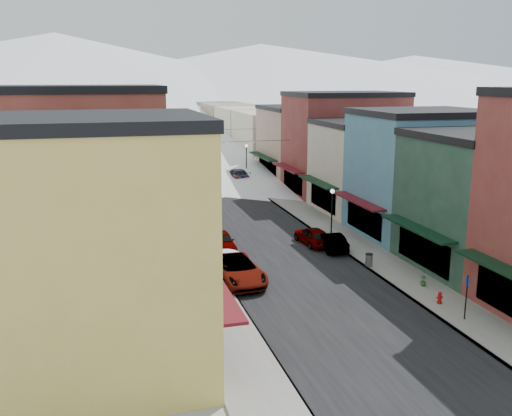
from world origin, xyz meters
TOP-DOWN VIEW (x-y plane):
  - ground at (0.00, 0.00)m, footprint 600.00×600.00m
  - road at (0.00, 60.00)m, footprint 10.00×160.00m
  - sidewalk_left at (-6.60, 60.00)m, footprint 3.20×160.00m
  - sidewalk_right at (6.60, 60.00)m, footprint 3.20×160.00m
  - curb_left at (-5.05, 60.00)m, footprint 0.10×160.00m
  - curb_right at (5.05, 60.00)m, footprint 0.10×160.00m
  - bldg_l_yellow at (-13.19, 4.00)m, footprint 11.30×8.70m
  - bldg_l_cream at (-13.19, 12.50)m, footprint 11.30×8.20m
  - bldg_l_brick_near at (-13.69, 20.50)m, footprint 12.30×8.20m
  - bldg_l_grayblue at (-13.19, 29.00)m, footprint 11.30×9.20m
  - bldg_l_brick_far at (-14.19, 38.00)m, footprint 13.30×9.20m
  - bldg_l_tan at (-13.19, 48.00)m, footprint 11.30×11.20m
  - bldg_r_green at (13.19, 12.00)m, footprint 11.30×9.20m
  - bldg_r_blue at (13.19, 21.00)m, footprint 11.30×9.20m
  - bldg_r_cream at (13.69, 30.00)m, footprint 12.30×9.20m
  - bldg_r_brick_far at (14.19, 39.00)m, footprint 13.30×9.20m
  - bldg_r_tan at (13.19, 49.00)m, footprint 11.30×11.20m
  - distant_blocks at (0.00, 83.00)m, footprint 34.00×55.00m
  - mountain_ridge at (-19.47, 277.18)m, footprint 670.00×340.00m
  - overhead_cables at (0.00, 47.50)m, footprint 16.40×15.04m
  - car_white_suv at (-4.30, 13.66)m, footprint 3.07×6.09m
  - car_silver_sedan at (-3.83, 20.76)m, footprint 1.74×4.33m
  - car_dark_hatch at (-4.30, 26.82)m, footprint 1.79×4.93m
  - car_silver_wagon at (-3.50, 37.98)m, footprint 2.85×5.76m
  - car_green_sedan at (4.30, 18.59)m, footprint 1.63×4.25m
  - car_gray_suv at (3.50, 20.34)m, footprint 2.10×4.43m
  - car_black_sedan at (4.30, 49.30)m, footprint 2.39×5.88m
  - car_lane_silver at (-2.08, 62.27)m, footprint 1.78×4.25m
  - car_lane_white at (1.73, 75.36)m, footprint 3.19×5.96m
  - fire_hydrant at (6.12, 6.64)m, footprint 0.42×0.31m
  - parking_sign at (6.17, 4.31)m, footprint 0.07×0.34m
  - trash_can at (5.20, 13.91)m, footprint 0.53×0.53m
  - streetlamp_near at (5.30, 20.91)m, footprint 0.35×0.35m
  - streetlamp_far at (5.83, 50.56)m, footprint 0.37×0.37m
  - planter_far at (6.76, 9.46)m, footprint 0.41×0.41m
  - snow_pile_near at (-4.28, 17.50)m, footprint 2.49×2.73m
  - snow_pile_mid at (-4.28, 30.81)m, footprint 2.21×2.56m
  - snow_pile_far at (-4.88, 36.21)m, footprint 2.68×2.85m

SIDE VIEW (x-z plane):
  - ground at x=0.00m, z-range 0.00..0.00m
  - road at x=0.00m, z-range 0.00..0.01m
  - sidewalk_left at x=-6.60m, z-range 0.00..0.15m
  - sidewalk_right at x=6.60m, z-range 0.00..0.15m
  - curb_left at x=-5.05m, z-range 0.00..0.15m
  - curb_right at x=5.05m, z-range 0.00..0.15m
  - snow_pile_mid at x=-4.28m, z-range -0.02..0.92m
  - fire_hydrant at x=6.12m, z-range 0.12..0.83m
  - planter_far at x=6.76m, z-range 0.15..0.82m
  - snow_pile_near at x=-4.28m, z-range -0.02..1.03m
  - snow_pile_far at x=-4.88m, z-range -0.03..1.11m
  - trash_can at x=5.20m, z-range 0.16..1.06m
  - car_green_sedan at x=4.30m, z-range 0.00..1.38m
  - car_lane_silver at x=-2.08m, z-range 0.00..1.44m
  - car_gray_suv at x=3.50m, z-range 0.00..1.46m
  - car_silver_sedan at x=-3.83m, z-range 0.00..1.47m
  - car_lane_white at x=1.73m, z-range 0.00..1.59m
  - car_silver_wagon at x=-3.50m, z-range 0.00..1.61m
  - car_dark_hatch at x=-4.30m, z-range 0.00..1.62m
  - car_white_suv at x=-4.30m, z-range 0.00..1.65m
  - car_black_sedan at x=4.30m, z-range 0.00..1.71m
  - parking_sign at x=6.17m, z-range 0.36..2.87m
  - streetlamp_near at x=5.30m, z-range 0.69..4.86m
  - streetlamp_far at x=5.83m, z-range 0.74..5.22m
  - distant_blocks at x=0.00m, z-range 0.00..8.00m
  - bldg_r_cream at x=13.69m, z-range 0.01..9.01m
  - bldg_l_grayblue at x=-13.19m, z-range 0.01..9.01m
  - bldg_r_tan at x=13.19m, z-range 0.01..9.51m
  - bldg_r_green at x=13.19m, z-range 0.01..9.51m
  - bldg_l_cream at x=-13.19m, z-range 0.01..9.51m
  - bldg_l_tan at x=-13.19m, z-range 0.01..10.01m
  - bldg_r_blue at x=13.19m, z-range 0.01..10.51m
  - bldg_l_brick_far at x=-14.19m, z-range 0.01..11.01m
  - bldg_r_brick_far at x=14.19m, z-range 0.01..11.51m
  - bldg_l_yellow at x=-13.19m, z-range 0.01..11.51m
  - overhead_cables at x=0.00m, z-range 6.18..6.22m
  - bldg_l_brick_near at x=-13.69m, z-range 0.01..12.51m
  - mountain_ridge at x=-19.47m, z-range -2.64..31.36m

